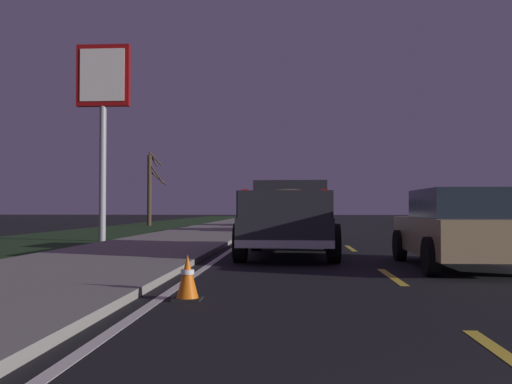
# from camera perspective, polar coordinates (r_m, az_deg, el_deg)

# --- Properties ---
(ground) EXTENTS (144.00, 144.00, 0.00)m
(ground) POSITION_cam_1_polar(r_m,az_deg,el_deg) (28.51, 6.99, -3.93)
(ground) COLOR black
(sidewalk_shoulder) EXTENTS (108.00, 4.00, 0.12)m
(sidewalk_shoulder) POSITION_cam_1_polar(r_m,az_deg,el_deg) (28.74, -4.46, -3.80)
(sidewalk_shoulder) COLOR gray
(sidewalk_shoulder) RESTS_ON ground
(grass_verge) EXTENTS (108.00, 6.00, 0.01)m
(grass_verge) POSITION_cam_1_polar(r_m,az_deg,el_deg) (29.85, -14.03, -3.78)
(grass_verge) COLOR #1E3819
(grass_verge) RESTS_ON ground
(lane_markings) EXTENTS (108.00, 3.54, 0.01)m
(lane_markings) POSITION_cam_1_polar(r_m,az_deg,el_deg) (30.13, 1.94, -3.81)
(lane_markings) COLOR yellow
(lane_markings) RESTS_ON ground
(pickup_truck) EXTENTS (5.49, 2.41, 1.87)m
(pickup_truck) POSITION_cam_1_polar(r_m,az_deg,el_deg) (14.35, 3.34, -2.35)
(pickup_truck) COLOR #232328
(pickup_truck) RESTS_ON ground
(sedan_white) EXTENTS (4.41, 2.04, 1.54)m
(sedan_white) POSITION_cam_1_polar(r_m,az_deg,el_deg) (27.44, 3.41, -2.39)
(sedan_white) COLOR silver
(sedan_white) RESTS_ON ground
(sedan_tan) EXTENTS (4.41, 2.03, 1.54)m
(sedan_tan) POSITION_cam_1_polar(r_m,az_deg,el_deg) (12.07, 19.42, -3.34)
(sedan_tan) COLOR #9E845B
(sedan_tan) RESTS_ON ground
(sedan_silver) EXTENTS (4.44, 2.10, 1.54)m
(sedan_silver) POSITION_cam_1_polar(r_m,az_deg,el_deg) (35.24, 3.26, -2.21)
(sedan_silver) COLOR #B2B5BA
(sedan_silver) RESTS_ON ground
(gas_price_sign) EXTENTS (0.27, 1.90, 6.99)m
(gas_price_sign) POSITION_cam_1_polar(r_m,az_deg,el_deg) (21.64, -14.77, 9.35)
(gas_price_sign) COLOR #99999E
(gas_price_sign) RESTS_ON ground
(bare_tree_far) EXTENTS (1.17, 1.24, 4.95)m
(bare_tree_far) POSITION_cam_1_polar(r_m,az_deg,el_deg) (39.12, -10.34, 0.44)
(bare_tree_far) COLOR #423323
(bare_tree_far) RESTS_ON ground
(traffic_cone_near) EXTENTS (0.36, 0.36, 0.58)m
(traffic_cone_near) POSITION_cam_1_polar(r_m,az_deg,el_deg) (7.53, -6.74, -8.36)
(traffic_cone_near) COLOR black
(traffic_cone_near) RESTS_ON ground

